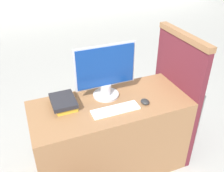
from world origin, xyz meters
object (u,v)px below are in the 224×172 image
object	(u,v)px
monitor	(106,72)
keyboard	(116,110)
book_stack	(64,102)
mouse	(145,102)

from	to	relation	value
monitor	keyboard	world-z (taller)	monitor
book_stack	mouse	bearing A→B (deg)	-19.01
keyboard	mouse	world-z (taller)	mouse
monitor	keyboard	xyz separation A→B (m)	(-0.00, -0.24, -0.23)
book_stack	monitor	bearing A→B (deg)	2.43
keyboard	monitor	bearing A→B (deg)	89.52
monitor	mouse	world-z (taller)	monitor
monitor	mouse	xyz separation A→B (m)	(0.26, -0.24, -0.22)
monitor	mouse	size ratio (longest dim) A/B	6.14
keyboard	book_stack	size ratio (longest dim) A/B	1.43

